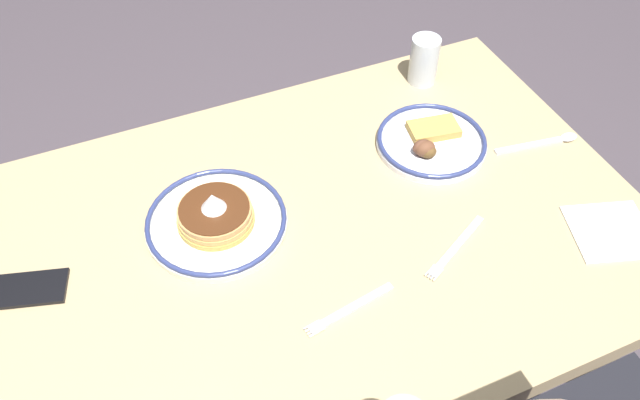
# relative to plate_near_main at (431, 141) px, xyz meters

# --- Properties ---
(dining_table) EXTENTS (1.34, 0.86, 0.73)m
(dining_table) POSITION_rel_plate_near_main_xyz_m (0.35, 0.12, -0.10)
(dining_table) COLOR tan
(dining_table) RESTS_ON ground_plane
(plate_near_main) EXTENTS (0.24, 0.24, 0.05)m
(plate_near_main) POSITION_rel_plate_near_main_xyz_m (0.00, 0.00, 0.00)
(plate_near_main) COLOR white
(plate_near_main) RESTS_ON dining_table
(plate_center_pancakes) EXTENTS (0.27, 0.27, 0.09)m
(plate_center_pancakes) POSITION_rel_plate_near_main_xyz_m (0.49, 0.03, 0.01)
(plate_center_pancakes) COLOR silver
(plate_center_pancakes) RESTS_ON dining_table
(drinking_glass) EXTENTS (0.07, 0.07, 0.12)m
(drinking_glass) POSITION_rel_plate_near_main_xyz_m (-0.10, -0.21, 0.04)
(drinking_glass) COLOR silver
(drinking_glass) RESTS_ON dining_table
(cell_phone) EXTENTS (0.16, 0.11, 0.01)m
(cell_phone) POSITION_rel_plate_near_main_xyz_m (0.85, 0.04, -0.01)
(cell_phone) COLOR black
(cell_phone) RESTS_ON dining_table
(paper_napkin) EXTENTS (0.19, 0.18, 0.00)m
(paper_napkin) POSITION_rel_plate_near_main_xyz_m (-0.20, 0.35, -0.01)
(paper_napkin) COLOR white
(paper_napkin) RESTS_ON dining_table
(fork_near) EXTENTS (0.18, 0.05, 0.01)m
(fork_near) POSITION_rel_plate_near_main_xyz_m (0.34, 0.31, -0.01)
(fork_near) COLOR silver
(fork_near) RESTS_ON dining_table
(fork_far) EXTENTS (0.17, 0.10, 0.01)m
(fork_far) POSITION_rel_plate_near_main_xyz_m (0.10, 0.26, -0.01)
(fork_far) COLOR silver
(fork_far) RESTS_ON dining_table
(tea_spoon) EXTENTS (0.19, 0.05, 0.01)m
(tea_spoon) POSITION_rel_plate_near_main_xyz_m (-0.24, 0.09, -0.01)
(tea_spoon) COLOR silver
(tea_spoon) RESTS_ON dining_table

